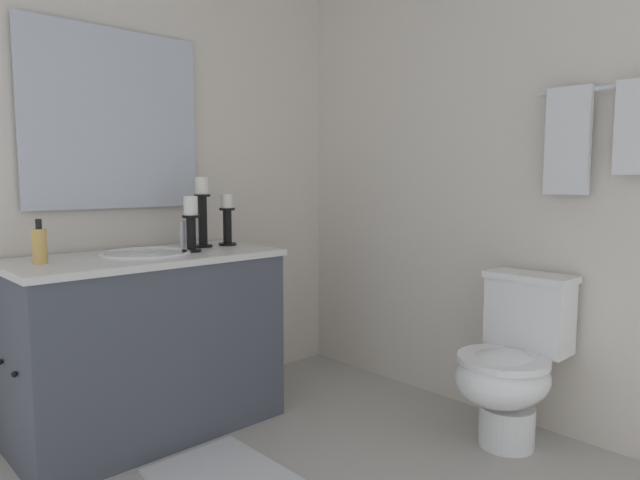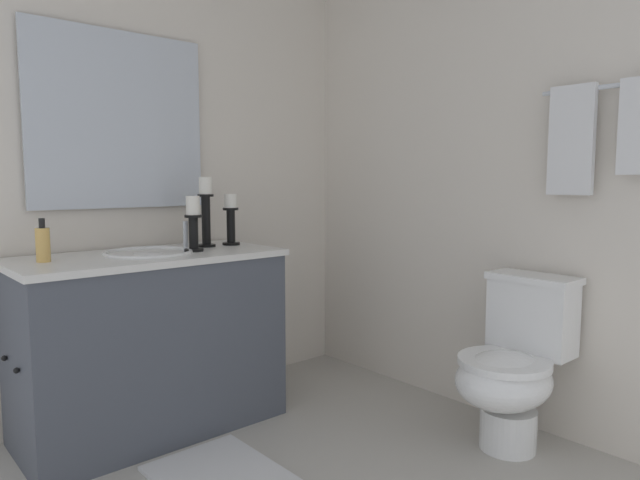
# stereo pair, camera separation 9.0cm
# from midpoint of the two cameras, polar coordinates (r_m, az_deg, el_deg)

# --- Properties ---
(wall_back) EXTENTS (2.58, 0.04, 2.45)m
(wall_back) POSITION_cam_midpoint_polar(r_m,az_deg,el_deg) (2.88, 16.82, 6.98)
(wall_back) COLOR silver
(wall_back) RESTS_ON ground
(wall_left) EXTENTS (0.04, 2.39, 2.45)m
(wall_left) POSITION_cam_midpoint_polar(r_m,az_deg,el_deg) (3.02, -17.95, 6.89)
(wall_left) COLOR silver
(wall_left) RESTS_ON ground
(vanity_cabinet) EXTENTS (0.58, 1.19, 0.83)m
(vanity_cabinet) POSITION_cam_midpoint_polar(r_m,az_deg,el_deg) (2.76, -17.89, -9.99)
(vanity_cabinet) COLOR #474C56
(vanity_cabinet) RESTS_ON ground
(sink_basin) EXTENTS (0.40, 0.40, 0.24)m
(sink_basin) POSITION_cam_midpoint_polar(r_m,az_deg,el_deg) (2.68, -18.13, -2.21)
(sink_basin) COLOR white
(sink_basin) RESTS_ON vanity_cabinet
(mirror) EXTENTS (0.02, 0.86, 0.85)m
(mirror) POSITION_cam_midpoint_polar(r_m,az_deg,el_deg) (2.92, -20.97, 11.36)
(mirror) COLOR silver
(candle_holder_tall) EXTENTS (0.09, 0.09, 0.26)m
(candle_holder_tall) POSITION_cam_midpoint_polar(r_m,az_deg,el_deg) (2.94, -10.26, 2.15)
(candle_holder_tall) COLOR black
(candle_holder_tall) RESTS_ON vanity_cabinet
(candle_holder_short) EXTENTS (0.09, 0.09, 0.35)m
(candle_holder_short) POSITION_cam_midpoint_polar(r_m,az_deg,el_deg) (2.87, -12.72, 3.00)
(candle_holder_short) COLOR black
(candle_holder_short) RESTS_ON vanity_cabinet
(candle_holder_mid) EXTENTS (0.09, 0.09, 0.26)m
(candle_holder_mid) POSITION_cam_midpoint_polar(r_m,az_deg,el_deg) (2.70, -13.89, 1.74)
(candle_holder_mid) COLOR black
(candle_holder_mid) RESTS_ON vanity_cabinet
(soap_bottle) EXTENTS (0.06, 0.06, 0.18)m
(soap_bottle) POSITION_cam_midpoint_polar(r_m,az_deg,el_deg) (2.55, -27.47, -0.47)
(soap_bottle) COLOR #E5B259
(soap_bottle) RESTS_ON vanity_cabinet
(toilet) EXTENTS (0.39, 0.54, 0.75)m
(toilet) POSITION_cam_midpoint_polar(r_m,az_deg,el_deg) (2.64, 17.84, -11.89)
(toilet) COLOR white
(toilet) RESTS_ON ground
(towel_bar) EXTENTS (0.57, 0.02, 0.02)m
(towel_bar) POSITION_cam_midpoint_polar(r_m,az_deg,el_deg) (2.64, 26.20, 13.69)
(towel_bar) COLOR silver
(towel_near_vanity) EXTENTS (0.19, 0.03, 0.46)m
(towel_near_vanity) POSITION_cam_midpoint_polar(r_m,az_deg,el_deg) (2.65, 22.93, 9.22)
(towel_near_vanity) COLOR white
(towel_near_vanity) RESTS_ON towel_bar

